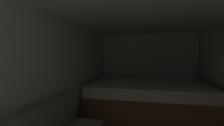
# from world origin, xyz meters

# --- Properties ---
(wall_back) EXTENTS (2.70, 0.05, 2.00)m
(wall_back) POSITION_xyz_m (0.00, 4.70, 1.00)
(wall_back) COLOR silver
(wall_back) RESTS_ON ground
(wall_left) EXTENTS (0.05, 5.20, 2.00)m
(wall_left) POSITION_xyz_m (-1.33, 2.08, 1.00)
(wall_left) COLOR silver
(wall_left) RESTS_ON ground
(ceiling_slab) EXTENTS (2.70, 5.20, 0.05)m
(ceiling_slab) POSITION_xyz_m (0.00, 2.08, 2.03)
(ceiling_slab) COLOR white
(ceiling_slab) RESTS_ON wall_left
(bed) EXTENTS (2.48, 1.87, 0.99)m
(bed) POSITION_xyz_m (-0.00, 3.70, 0.40)
(bed) COLOR brown
(bed) RESTS_ON ground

